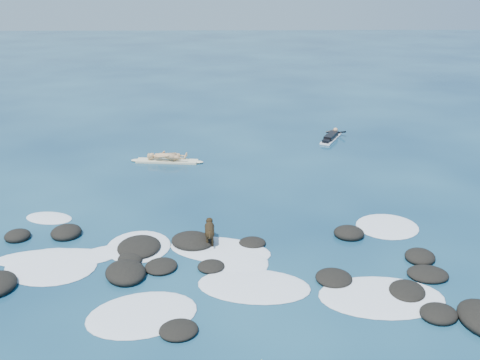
{
  "coord_description": "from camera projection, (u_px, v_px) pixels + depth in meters",
  "views": [
    {
      "loc": [
        0.29,
        -15.85,
        8.4
      ],
      "look_at": [
        0.78,
        4.0,
        0.9
      ],
      "focal_mm": 40.0,
      "sensor_mm": 36.0,
      "label": 1
    }
  ],
  "objects": [
    {
      "name": "standing_surfer_rig",
      "position": [
        166.0,
        146.0,
        25.79
      ],
      "size": [
        3.6,
        0.94,
        2.04
      ],
      "rotation": [
        0.0,
        0.0,
        -0.11
      ],
      "color": "#ECE7BD",
      "rests_on": "ground"
    },
    {
      "name": "paddling_surfer_rig",
      "position": [
        331.0,
        137.0,
        29.68
      ],
      "size": [
        1.76,
        2.6,
        0.47
      ],
      "rotation": [
        0.0,
        0.0,
        1.11
      ],
      "color": "white",
      "rests_on": "ground"
    },
    {
      "name": "breaking_foam",
      "position": [
        199.0,
        265.0,
        16.72
      ],
      "size": [
        14.94,
        8.46,
        0.12
      ],
      "color": "white",
      "rests_on": "ground"
    },
    {
      "name": "reef_rocks",
      "position": [
        202.0,
        275.0,
        15.96
      ],
      "size": [
        15.32,
        7.26,
        0.53
      ],
      "color": "black",
      "rests_on": "ground"
    },
    {
      "name": "dog",
      "position": [
        210.0,
        230.0,
        17.85
      ],
      "size": [
        0.35,
        1.28,
        0.81
      ],
      "rotation": [
        0.0,
        0.0,
        1.61
      ],
      "color": "black",
      "rests_on": "ground"
    },
    {
      "name": "ground",
      "position": [
        220.0,
        248.0,
        17.78
      ],
      "size": [
        160.0,
        160.0,
        0.0
      ],
      "primitive_type": "plane",
      "color": "#0A2642",
      "rests_on": "ground"
    }
  ]
}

